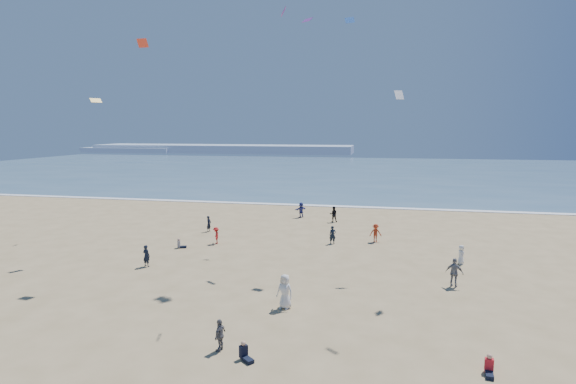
# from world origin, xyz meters

# --- Properties ---
(ocean) EXTENTS (220.00, 100.00, 0.06)m
(ocean) POSITION_xyz_m (0.00, 95.00, 0.03)
(ocean) COLOR #476B84
(ocean) RESTS_ON ground
(surf_line) EXTENTS (220.00, 1.20, 0.08)m
(surf_line) POSITION_xyz_m (0.00, 45.00, 0.04)
(surf_line) COLOR white
(surf_line) RESTS_ON ground
(headland_far) EXTENTS (110.00, 20.00, 3.20)m
(headland_far) POSITION_xyz_m (-60.00, 170.00, 1.60)
(headland_far) COLOR #7A8EA8
(headland_far) RESTS_ON ground
(headland_near) EXTENTS (40.00, 14.00, 2.00)m
(headland_near) POSITION_xyz_m (-100.00, 165.00, 1.00)
(headland_near) COLOR #7A8EA8
(headland_near) RESTS_ON ground
(standing_flyers) EXTENTS (29.69, 44.00, 1.95)m
(standing_flyers) POSITION_xyz_m (4.19, 16.54, 0.85)
(standing_flyers) COLOR #366196
(standing_flyers) RESTS_ON ground
(seated_group) EXTENTS (21.87, 23.19, 0.84)m
(seated_group) POSITION_xyz_m (2.19, 6.93, 0.42)
(seated_group) COLOR white
(seated_group) RESTS_ON ground
(kites_aloft) EXTENTS (41.60, 36.20, 30.00)m
(kites_aloft) POSITION_xyz_m (8.00, 12.72, 15.05)
(kites_aloft) COLOR gold
(kites_aloft) RESTS_ON ground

